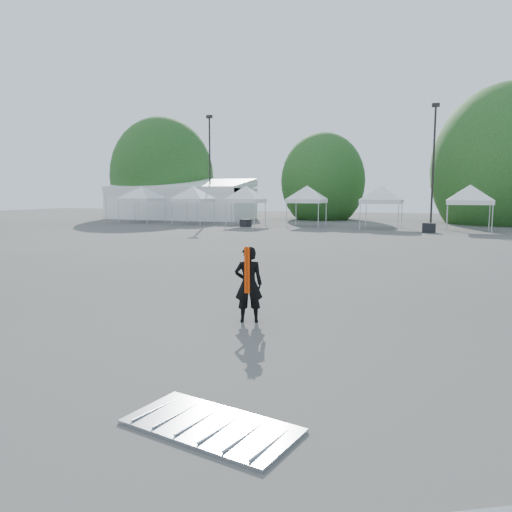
% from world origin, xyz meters
% --- Properties ---
extents(ground, '(120.00, 120.00, 0.00)m').
position_xyz_m(ground, '(0.00, 0.00, 0.00)').
color(ground, '#474442').
rests_on(ground, ground).
extents(marquee, '(15.00, 6.25, 4.23)m').
position_xyz_m(marquee, '(-22.00, 35.00, 1.97)').
color(marquee, white).
rests_on(marquee, ground).
extents(light_pole_west, '(0.60, 0.25, 10.30)m').
position_xyz_m(light_pole_west, '(-18.00, 34.00, 5.77)').
color(light_pole_west, black).
rests_on(light_pole_west, ground).
extents(light_pole_east, '(0.60, 0.25, 9.80)m').
position_xyz_m(light_pole_east, '(3.00, 32.00, 5.52)').
color(light_pole_east, black).
rests_on(light_pole_east, ground).
extents(tree_far_w, '(4.80, 4.80, 7.30)m').
position_xyz_m(tree_far_w, '(-26.00, 38.00, 4.54)').
color(tree_far_w, '#382314').
rests_on(tree_far_w, ground).
extents(tree_mid_w, '(4.16, 4.16, 6.33)m').
position_xyz_m(tree_mid_w, '(-8.00, 40.00, 3.93)').
color(tree_mid_w, '#382314').
rests_on(tree_mid_w, ground).
extents(tree_mid_e, '(5.12, 5.12, 7.79)m').
position_xyz_m(tree_mid_e, '(9.00, 39.00, 4.84)').
color(tree_mid_e, '#382314').
rests_on(tree_mid_e, ground).
extents(tent_a, '(4.64, 4.64, 3.88)m').
position_xyz_m(tent_a, '(-22.41, 28.64, 3.06)').
color(tent_a, silver).
rests_on(tent_a, ground).
extents(tent_b, '(4.17, 4.17, 3.88)m').
position_xyz_m(tent_b, '(-16.79, 28.23, 3.06)').
color(tent_b, silver).
rests_on(tent_b, ground).
extents(tent_c, '(3.84, 3.84, 3.88)m').
position_xyz_m(tent_c, '(-11.43, 27.46, 3.06)').
color(tent_c, silver).
rests_on(tent_c, ground).
extents(tent_d, '(4.00, 4.00, 3.88)m').
position_xyz_m(tent_d, '(-6.55, 28.76, 3.06)').
color(tent_d, silver).
rests_on(tent_d, ground).
extents(tent_e, '(4.22, 4.22, 3.88)m').
position_xyz_m(tent_e, '(-0.47, 28.18, 3.06)').
color(tent_e, silver).
rests_on(tent_e, ground).
extents(tent_f, '(4.34, 4.34, 3.88)m').
position_xyz_m(tent_f, '(5.70, 27.57, 3.06)').
color(tent_f, silver).
rests_on(tent_f, ground).
extents(man, '(0.71, 0.61, 1.65)m').
position_xyz_m(man, '(0.54, -1.26, 0.83)').
color(man, black).
rests_on(man, ground).
extents(barrier_mid, '(2.21, 1.40, 0.07)m').
position_xyz_m(barrier_mid, '(1.98, -5.98, 0.03)').
color(barrier_mid, '#A5A7AD').
rests_on(barrier_mid, ground).
extents(crate_west, '(0.94, 0.84, 0.61)m').
position_xyz_m(crate_west, '(-11.12, 26.65, 0.30)').
color(crate_west, black).
rests_on(crate_west, ground).
extents(crate_mid, '(0.88, 0.69, 0.68)m').
position_xyz_m(crate_mid, '(3.13, 25.53, 0.34)').
color(crate_mid, black).
rests_on(crate_mid, ground).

